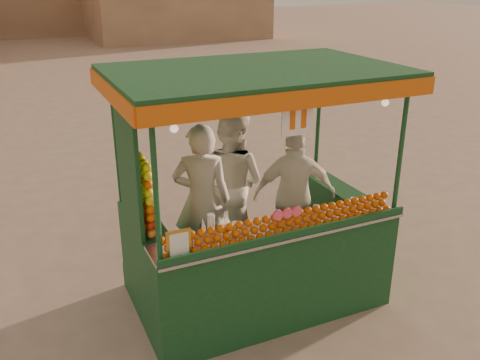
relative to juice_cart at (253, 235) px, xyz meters
name	(u,v)px	position (x,y,z in m)	size (l,w,h in m)	color
ground	(246,302)	(-0.07, 0.03, -0.82)	(90.00, 90.00, 0.00)	#756053
juice_cart	(253,235)	(0.00, 0.00, 0.00)	(2.79, 1.81, 2.53)	#0E361C
vendor_left	(202,200)	(-0.40, 0.41, 0.31)	(0.72, 0.61, 1.68)	beige
vendor_middle	(231,183)	(0.06, 0.69, 0.32)	(1.01, 1.04, 1.70)	silver
vendor_right	(294,195)	(0.62, 0.23, 0.25)	(0.99, 0.70, 1.56)	silver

